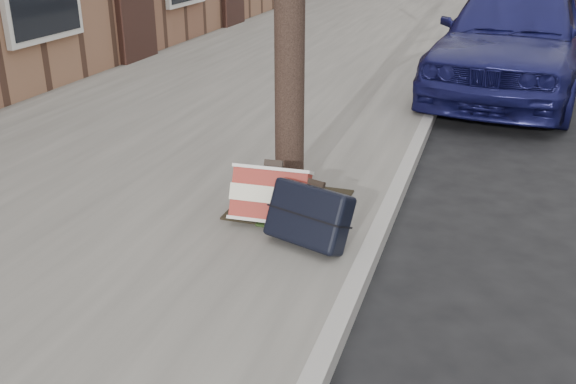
% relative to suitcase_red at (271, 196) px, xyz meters
% --- Properties ---
extents(ground, '(120.00, 120.00, 0.00)m').
position_rel_suitcase_red_xyz_m(ground, '(2.04, -0.85, -0.34)').
color(ground, black).
rests_on(ground, ground).
extents(near_sidewalk, '(5.00, 70.00, 0.12)m').
position_rel_suitcase_red_xyz_m(near_sidewalk, '(-1.66, 14.15, -0.28)').
color(near_sidewalk, gray).
rests_on(near_sidewalk, ground).
extents(dirt_patch, '(0.85, 0.85, 0.02)m').
position_rel_suitcase_red_xyz_m(dirt_patch, '(0.04, 0.35, -0.21)').
color(dirt_patch, black).
rests_on(dirt_patch, near_sidewalk).
extents(suitcase_red, '(0.58, 0.34, 0.44)m').
position_rel_suitcase_red_xyz_m(suitcase_red, '(0.00, 0.00, 0.00)').
color(suitcase_red, maroon).
rests_on(suitcase_red, near_sidewalk).
extents(suitcase_navy, '(0.66, 0.51, 0.46)m').
position_rel_suitcase_red_xyz_m(suitcase_navy, '(0.37, -0.26, 0.01)').
color(suitcase_navy, black).
rests_on(suitcase_navy, near_sidewalk).
extents(car_near_front, '(2.43, 4.73, 1.54)m').
position_rel_suitcase_red_xyz_m(car_near_front, '(1.67, 5.18, 0.43)').
color(car_near_front, '#141449').
rests_on(car_near_front, ground).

